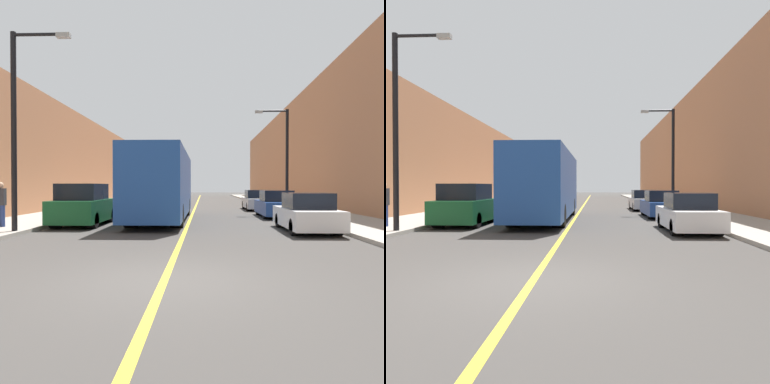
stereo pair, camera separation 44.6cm
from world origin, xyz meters
TOP-DOWN VIEW (x-y plane):
  - ground_plane at (0.00, 0.00)m, footprint 200.00×200.00m
  - sidewalk_left at (-7.79, 30.00)m, footprint 3.76×72.00m
  - sidewalk_right at (7.79, 30.00)m, footprint 3.76×72.00m
  - building_row_left at (-11.68, 30.00)m, footprint 4.00×72.00m
  - building_row_right at (11.68, 30.00)m, footprint 4.00×72.00m
  - road_center_line at (0.00, 30.00)m, footprint 0.16×72.00m
  - bus at (-1.41, 12.48)m, footprint 2.54×11.14m
  - parked_suv_left at (-4.75, 9.94)m, footprint 1.97×4.44m
  - car_right_near at (4.79, 7.88)m, footprint 1.82×4.32m
  - car_right_mid at (4.88, 14.71)m, footprint 1.84×4.52m
  - car_right_far at (4.68, 21.26)m, footprint 1.78×4.68m
  - street_lamp_left at (-6.03, 6.50)m, footprint 2.21×0.24m
  - street_lamp_right at (6.02, 17.82)m, footprint 2.21×0.24m

SIDE VIEW (x-z plane):
  - ground_plane at x=0.00m, z-range 0.00..0.00m
  - road_center_line at x=0.00m, z-range 0.00..0.01m
  - sidewalk_left at x=-7.79m, z-range 0.00..0.14m
  - sidewalk_right at x=7.79m, z-range 0.00..0.14m
  - car_right_far at x=4.68m, z-range -0.07..1.43m
  - car_right_near at x=4.79m, z-range -0.08..1.45m
  - car_right_mid at x=4.88m, z-range -0.08..1.47m
  - parked_suv_left at x=-4.75m, z-range -0.07..1.83m
  - bus at x=-1.41m, z-range 0.12..3.64m
  - building_row_left at x=-11.68m, z-range 0.00..7.88m
  - street_lamp_right at x=6.02m, z-range 0.62..7.31m
  - street_lamp_left at x=-6.03m, z-range 0.62..7.89m
  - building_row_right at x=11.68m, z-range 0.00..10.45m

